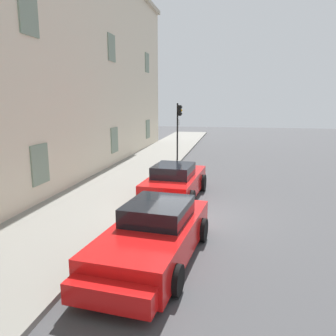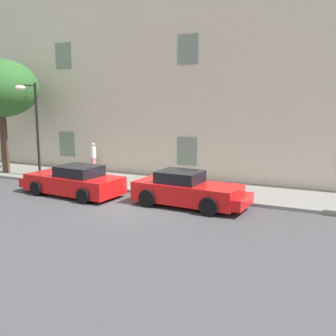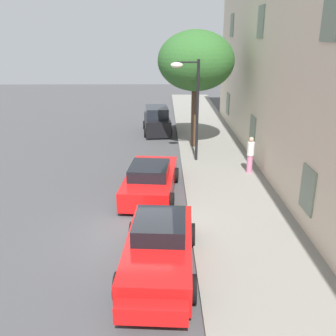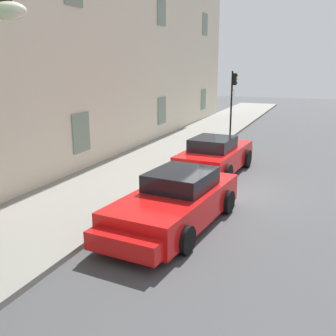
{
  "view_description": "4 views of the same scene",
  "coord_description": "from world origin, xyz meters",
  "px_view_note": "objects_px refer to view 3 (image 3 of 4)",
  "views": [
    {
      "loc": [
        -11.18,
        -1.49,
        3.95
      ],
      "look_at": [
        0.12,
        0.75,
        1.63
      ],
      "focal_mm": 35.96,
      "sensor_mm": 36.0,
      "label": 1
    },
    {
      "loc": [
        8.07,
        -14.13,
        4.43
      ],
      "look_at": [
        0.77,
        1.55,
        1.4
      ],
      "focal_mm": 42.85,
      "sensor_mm": 36.0,
      "label": 2
    },
    {
      "loc": [
        11.3,
        0.95,
        6.39
      ],
      "look_at": [
        -2.63,
        1.12,
        1.44
      ],
      "focal_mm": 40.62,
      "sensor_mm": 36.0,
      "label": 3
    },
    {
      "loc": [
        -12.7,
        -3.1,
        4.15
      ],
      "look_at": [
        -1.46,
        1.42,
        0.96
      ],
      "focal_mm": 42.31,
      "sensor_mm": 36.0,
      "label": 4
    }
  ],
  "objects_px": {
    "tree_near_kerb": "(196,61)",
    "hatchback_parked": "(157,121)",
    "sportscar_red_lead": "(151,179)",
    "sportscar_yellow_flank": "(159,252)",
    "street_lamp": "(189,91)",
    "pedestrian_admiring": "(250,154)"
  },
  "relations": [
    {
      "from": "sportscar_red_lead",
      "to": "sportscar_yellow_flank",
      "type": "distance_m",
      "value": 5.79
    },
    {
      "from": "sportscar_yellow_flank",
      "to": "pedestrian_admiring",
      "type": "bearing_deg",
      "value": 151.58
    },
    {
      "from": "sportscar_red_lead",
      "to": "tree_near_kerb",
      "type": "distance_m",
      "value": 8.2
    },
    {
      "from": "sportscar_yellow_flank",
      "to": "street_lamp",
      "type": "height_order",
      "value": "street_lamp"
    },
    {
      "from": "sportscar_red_lead",
      "to": "hatchback_parked",
      "type": "bearing_deg",
      "value": 179.5
    },
    {
      "from": "sportscar_yellow_flank",
      "to": "pedestrian_admiring",
      "type": "xyz_separation_m",
      "value": [
        -7.8,
        4.22,
        0.38
      ]
    },
    {
      "from": "sportscar_red_lead",
      "to": "street_lamp",
      "type": "height_order",
      "value": "street_lamp"
    },
    {
      "from": "street_lamp",
      "to": "pedestrian_admiring",
      "type": "relative_size",
      "value": 2.95
    },
    {
      "from": "sportscar_yellow_flank",
      "to": "pedestrian_admiring",
      "type": "relative_size",
      "value": 2.82
    },
    {
      "from": "sportscar_yellow_flank",
      "to": "street_lamp",
      "type": "bearing_deg",
      "value": 171.81
    },
    {
      "from": "sportscar_yellow_flank",
      "to": "street_lamp",
      "type": "distance_m",
      "value": 10.29
    },
    {
      "from": "hatchback_parked",
      "to": "street_lamp",
      "type": "xyz_separation_m",
      "value": [
        6.32,
        1.69,
        2.91
      ]
    },
    {
      "from": "sportscar_yellow_flank",
      "to": "pedestrian_admiring",
      "type": "height_order",
      "value": "pedestrian_admiring"
    },
    {
      "from": "sportscar_red_lead",
      "to": "sportscar_yellow_flank",
      "type": "relative_size",
      "value": 1.06
    },
    {
      "from": "hatchback_parked",
      "to": "street_lamp",
      "type": "relative_size",
      "value": 0.76
    },
    {
      "from": "sportscar_yellow_flank",
      "to": "hatchback_parked",
      "type": "xyz_separation_m",
      "value": [
        -16.04,
        -0.29,
        0.15
      ]
    },
    {
      "from": "hatchback_parked",
      "to": "sportscar_yellow_flank",
      "type": "bearing_deg",
      "value": 1.05
    },
    {
      "from": "sportscar_red_lead",
      "to": "street_lamp",
      "type": "bearing_deg",
      "value": 155.67
    },
    {
      "from": "tree_near_kerb",
      "to": "hatchback_parked",
      "type": "bearing_deg",
      "value": -148.87
    },
    {
      "from": "sportscar_yellow_flank",
      "to": "hatchback_parked",
      "type": "relative_size",
      "value": 1.25
    },
    {
      "from": "pedestrian_admiring",
      "to": "sportscar_yellow_flank",
      "type": "bearing_deg",
      "value": -28.42
    },
    {
      "from": "hatchback_parked",
      "to": "tree_near_kerb",
      "type": "bearing_deg",
      "value": 31.13
    }
  ]
}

